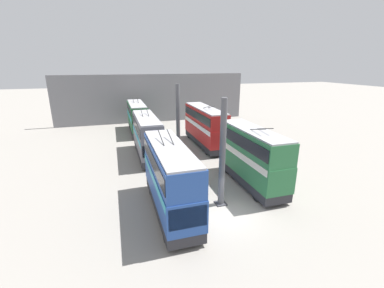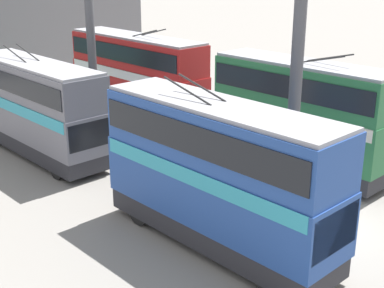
{
  "view_description": "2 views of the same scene",
  "coord_description": "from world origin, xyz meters",
  "px_view_note": "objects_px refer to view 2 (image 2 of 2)",
  "views": [
    {
      "loc": [
        -15.07,
        7.56,
        10.76
      ],
      "look_at": [
        9.18,
        0.13,
        2.84
      ],
      "focal_mm": 24.0,
      "sensor_mm": 36.0,
      "label": 1
    },
    {
      "loc": [
        -9.94,
        16.43,
        9.85
      ],
      "look_at": [
        7.72,
        -0.27,
        1.31
      ],
      "focal_mm": 50.0,
      "sensor_mm": 36.0,
      "label": 2
    }
  ],
  "objects_px": {
    "person_aisle_midway": "(200,171)",
    "oil_drum": "(72,137)",
    "person_by_right_row": "(271,205)",
    "bus_left_far": "(136,71)",
    "bus_right_mid": "(37,103)",
    "bus_left_near": "(300,110)",
    "bus_right_near": "(218,168)"
  },
  "relations": [
    {
      "from": "person_aisle_midway",
      "to": "oil_drum",
      "type": "distance_m",
      "value": 9.3
    },
    {
      "from": "bus_right_near",
      "to": "bus_right_mid",
      "type": "bearing_deg",
      "value": 0.0
    },
    {
      "from": "bus_left_near",
      "to": "person_aisle_midway",
      "type": "relative_size",
      "value": 5.37
    },
    {
      "from": "bus_right_near",
      "to": "oil_drum",
      "type": "distance_m",
      "value": 13.58
    },
    {
      "from": "bus_left_far",
      "to": "person_aisle_midway",
      "type": "bearing_deg",
      "value": 155.09
    },
    {
      "from": "bus_left_near",
      "to": "oil_drum",
      "type": "xyz_separation_m",
      "value": [
        10.74,
        6.06,
        -2.58
      ]
    },
    {
      "from": "bus_right_near",
      "to": "bus_left_far",
      "type": "bearing_deg",
      "value": -28.31
    },
    {
      "from": "bus_right_near",
      "to": "oil_drum",
      "type": "xyz_separation_m",
      "value": [
        13.17,
        -2.06,
        -2.57
      ]
    },
    {
      "from": "bus_right_mid",
      "to": "person_by_right_row",
      "type": "height_order",
      "value": "bus_right_mid"
    },
    {
      "from": "person_by_right_row",
      "to": "person_aisle_midway",
      "type": "height_order",
      "value": "person_aisle_midway"
    },
    {
      "from": "bus_left_far",
      "to": "bus_right_near",
      "type": "bearing_deg",
      "value": 151.69
    },
    {
      "from": "person_aisle_midway",
      "to": "oil_drum",
      "type": "height_order",
      "value": "person_aisle_midway"
    },
    {
      "from": "bus_right_mid",
      "to": "person_aisle_midway",
      "type": "relative_size",
      "value": 5.73
    },
    {
      "from": "person_by_right_row",
      "to": "person_aisle_midway",
      "type": "relative_size",
      "value": 0.96
    },
    {
      "from": "bus_left_far",
      "to": "bus_right_mid",
      "type": "distance_m",
      "value": 8.43
    },
    {
      "from": "bus_left_far",
      "to": "bus_right_mid",
      "type": "bearing_deg",
      "value": 105.7
    },
    {
      "from": "bus_right_mid",
      "to": "bus_left_near",
      "type": "bearing_deg",
      "value": -141.91
    },
    {
      "from": "bus_left_far",
      "to": "bus_right_mid",
      "type": "xyz_separation_m",
      "value": [
        -2.28,
        8.12,
        -0.17
      ]
    },
    {
      "from": "person_by_right_row",
      "to": "bus_left_near",
      "type": "bearing_deg",
      "value": 2.55
    },
    {
      "from": "bus_left_near",
      "to": "bus_left_far",
      "type": "bearing_deg",
      "value": 0.0
    },
    {
      "from": "bus_left_near",
      "to": "bus_left_far",
      "type": "height_order",
      "value": "bus_left_near"
    },
    {
      "from": "bus_right_near",
      "to": "person_by_right_row",
      "type": "xyz_separation_m",
      "value": [
        -0.39,
        -2.55,
        -2.14
      ]
    },
    {
      "from": "bus_right_mid",
      "to": "person_aisle_midway",
      "type": "height_order",
      "value": "bus_right_mid"
    },
    {
      "from": "oil_drum",
      "to": "bus_left_near",
      "type": "bearing_deg",
      "value": -150.57
    },
    {
      "from": "person_aisle_midway",
      "to": "oil_drum",
      "type": "xyz_separation_m",
      "value": [
        9.24,
        0.89,
        -0.47
      ]
    },
    {
      "from": "bus_left_far",
      "to": "person_aisle_midway",
      "type": "relative_size",
      "value": 6.46
    },
    {
      "from": "bus_left_far",
      "to": "person_by_right_row",
      "type": "bearing_deg",
      "value": 160.21
    },
    {
      "from": "bus_left_near",
      "to": "person_aisle_midway",
      "type": "bearing_deg",
      "value": 73.87
    },
    {
      "from": "bus_left_far",
      "to": "oil_drum",
      "type": "xyz_separation_m",
      "value": [
        -1.9,
        6.06,
        -2.54
      ]
    },
    {
      "from": "bus_left_far",
      "to": "oil_drum",
      "type": "relative_size",
      "value": 12.97
    },
    {
      "from": "bus_left_near",
      "to": "person_by_right_row",
      "type": "height_order",
      "value": "bus_left_near"
    },
    {
      "from": "bus_right_mid",
      "to": "person_by_right_row",
      "type": "bearing_deg",
      "value": -169.03
    }
  ]
}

